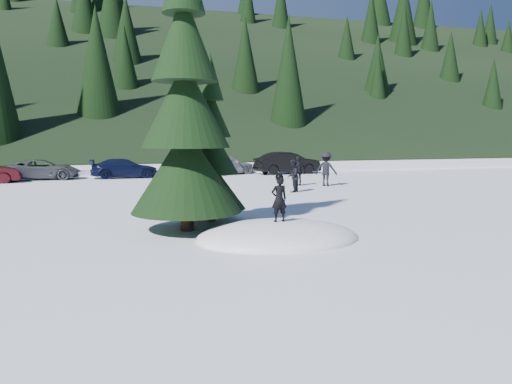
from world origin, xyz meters
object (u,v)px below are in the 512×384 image
object	(u,v)px
adult_1	(298,171)
car_3	(125,168)
spruce_tall	(185,116)
child_skier	(279,199)
adult_2	(326,169)
car_2	(43,169)
spruce_short	(211,156)
adult_0	(293,176)
car_5	(287,163)
car_4	(226,165)

from	to	relation	value
adult_1	car_3	xyz separation A→B (m)	(-8.97, 7.45, -0.19)
spruce_tall	child_skier	world-z (taller)	spruce_tall
adult_2	car_2	xyz separation A→B (m)	(-15.22, 8.33, -0.30)
spruce_short	car_2	xyz separation A→B (m)	(-7.23, 17.27, -1.49)
spruce_short	car_2	size ratio (longest dim) A/B	1.21
child_skier	adult_0	distance (m)	10.83
spruce_short	car_2	distance (m)	18.78
adult_1	car_3	bearing A→B (deg)	-27.84
adult_2	car_5	xyz separation A→B (m)	(0.76, 8.35, -0.16)
adult_0	adult_2	distance (m)	3.50
adult_0	car_5	world-z (taller)	adult_0
adult_1	car_5	world-z (taller)	adult_1
spruce_tall	spruce_short	size ratio (longest dim) A/B	1.60
spruce_tall	adult_0	world-z (taller)	spruce_tall
adult_1	child_skier	bearing A→B (deg)	78.95
child_skier	adult_2	bearing A→B (deg)	-124.21
adult_0	adult_1	world-z (taller)	adult_1
spruce_short	car_3	bearing A→B (deg)	97.85
car_4	adult_1	bearing A→B (deg)	170.38
spruce_tall	car_4	distance (m)	20.05
adult_2	adult_0	bearing A→B (deg)	78.04
adult_1	car_5	xyz separation A→B (m)	(2.12, 7.74, -0.04)
spruce_short	adult_0	size ratio (longest dim) A/B	3.41
adult_1	car_2	size ratio (longest dim) A/B	0.36
spruce_short	adult_2	world-z (taller)	spruce_short
adult_1	spruce_short	bearing A→B (deg)	67.13
spruce_short	car_5	world-z (taller)	spruce_short
adult_2	car_3	size ratio (longest dim) A/B	0.44
adult_0	spruce_short	bearing A→B (deg)	1.55
car_3	spruce_tall	bearing A→B (deg)	-176.87
spruce_tall	child_skier	xyz separation A→B (m)	(2.20, -1.88, -2.23)
adult_1	car_4	distance (m)	8.47
spruce_short	car_5	distance (m)	19.42
adult_2	car_5	distance (m)	8.39
child_skier	car_5	bearing A→B (deg)	-115.30
car_5	spruce_short	bearing A→B (deg)	146.85
spruce_tall	adult_1	size ratio (longest dim) A/B	5.39
car_2	car_3	size ratio (longest dim) A/B	1.05
child_skier	car_2	xyz separation A→B (m)	(-8.42, 20.56, -0.47)
spruce_tall	car_2	distance (m)	19.87
car_4	adult_0	bearing A→B (deg)	159.66
spruce_tall	adult_0	bearing A→B (deg)	52.47
spruce_tall	car_3	size ratio (longest dim) A/B	2.04
car_5	car_3	bearing A→B (deg)	85.18
adult_1	adult_2	world-z (taller)	adult_2
adult_1	adult_2	xyz separation A→B (m)	(1.36, -0.61, 0.12)
car_3	car_4	world-z (taller)	car_4
spruce_tall	car_4	size ratio (longest dim) A/B	2.12
car_2	car_5	world-z (taller)	car_5
spruce_tall	adult_2	size ratio (longest dim) A/B	4.67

